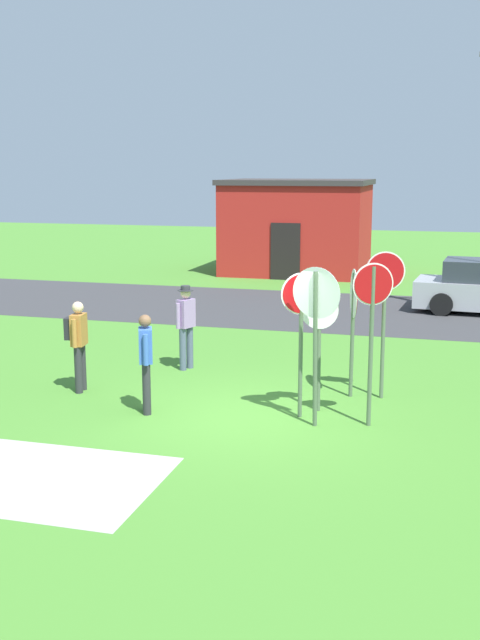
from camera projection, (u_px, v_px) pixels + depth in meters
name	position (u px, v px, depth m)	size (l,w,h in m)	color
ground_plane	(243.00, 417.00, 12.75)	(80.00, 80.00, 0.00)	#47842D
street_asphalt	(335.00, 311.00, 22.28)	(60.00, 6.40, 0.01)	#38383A
concrete_path	(41.00, 478.00, 10.24)	(3.20, 2.40, 0.01)	#ADAAA3
building_background	(297.00, 226.00, 30.10)	(5.55, 4.51, 3.63)	#B2231E
stop_sign_far_back	(316.00, 318.00, 11.97)	(0.79, 0.27, 2.58)	#51664C
stop_sign_low_front	(301.00, 321.00, 12.46)	(0.61, 0.33, 2.42)	#51664C
stop_sign_tallest	(384.00, 300.00, 13.54)	(0.69, 0.20, 2.64)	#51664C
stop_sign_center_cluster	(319.00, 332.00, 12.90)	(0.62, 0.23, 2.05)	#51664C
stop_sign_leaning_right	(372.00, 318.00, 12.01)	(0.60, 0.31, 2.63)	#51664C
stop_sign_rear_left	(353.00, 309.00, 13.61)	(0.24, 0.85, 2.33)	#51664C
person_with_sunhat	(146.00, 358.00, 12.82)	(0.34, 0.53, 1.69)	#2D2D33
person_in_dark_shirt	(78.00, 340.00, 14.06)	(0.39, 0.57, 1.69)	#2D2D33
person_holding_notes	(186.00, 322.00, 15.63)	(0.34, 0.54, 1.74)	#4C5670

